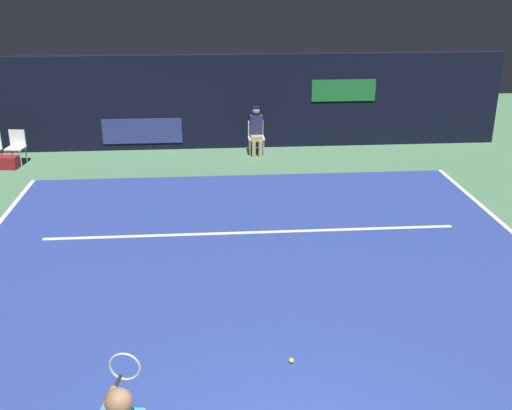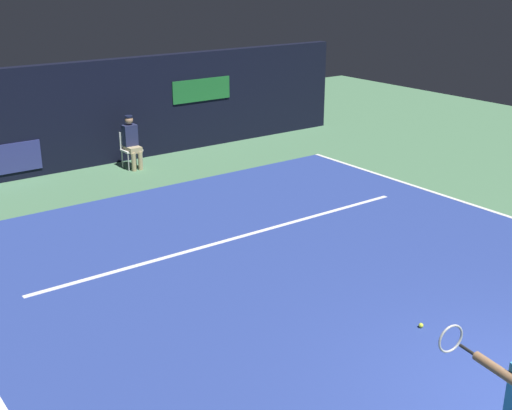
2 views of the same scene
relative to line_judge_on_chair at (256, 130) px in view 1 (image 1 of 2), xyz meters
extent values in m
plane|color=#4C7A56|center=(-0.51, -7.18, -0.69)|extent=(30.21, 30.21, 0.00)
cube|color=navy|center=(-0.51, -7.18, -0.68)|extent=(10.15, 10.78, 0.01)
cube|color=white|center=(-0.51, -5.29, -0.67)|extent=(7.92, 0.10, 0.01)
cube|color=black|center=(-0.51, 0.86, 0.61)|extent=(15.03, 0.30, 2.60)
cube|color=navy|center=(-3.14, 0.70, -0.14)|extent=(2.20, 0.04, 0.70)
cube|color=#1E6B2D|center=(2.50, 0.70, 0.91)|extent=(1.80, 0.04, 0.60)
sphere|color=#8C6647|center=(-2.03, -12.06, 0.93)|extent=(0.22, 0.22, 0.22)
cylinder|color=#8C6647|center=(-2.20, -11.81, 0.66)|extent=(0.17, 0.51, 0.09)
cylinder|color=black|center=(-2.15, -11.51, 0.66)|extent=(0.08, 0.30, 0.03)
torus|color=#B2B2B7|center=(-2.11, -11.23, 0.66)|extent=(0.30, 0.07, 0.30)
cube|color=white|center=(0.00, 0.01, -0.23)|extent=(0.44, 0.40, 0.04)
cube|color=white|center=(0.00, 0.21, 0.00)|extent=(0.42, 0.03, 0.42)
cylinder|color=#B2B2B7|center=(-0.19, -0.16, -0.46)|extent=(0.03, 0.03, 0.46)
cylinder|color=#B2B2B7|center=(0.19, -0.15, -0.46)|extent=(0.03, 0.03, 0.46)
cylinder|color=#B2B2B7|center=(-0.19, 0.18, -0.46)|extent=(0.03, 0.03, 0.46)
cylinder|color=#B2B2B7|center=(0.19, 0.19, -0.46)|extent=(0.03, 0.03, 0.46)
cube|color=tan|center=(0.00, -0.07, -0.19)|extent=(0.32, 0.40, 0.14)
cylinder|color=tan|center=(-0.09, -0.25, -0.46)|extent=(0.11, 0.11, 0.46)
cylinder|color=tan|center=(0.09, -0.24, -0.46)|extent=(0.11, 0.11, 0.46)
cube|color=#23284C|center=(0.00, 0.05, 0.14)|extent=(0.34, 0.22, 0.52)
sphere|color=tan|center=(0.00, 0.05, 0.52)|extent=(0.20, 0.20, 0.20)
cylinder|color=#141933|center=(0.00, 0.05, 0.61)|extent=(0.19, 0.19, 0.04)
cylinder|color=#B2B2B7|center=(-6.64, -0.44, -0.47)|extent=(0.03, 0.03, 0.44)
cube|color=white|center=(-6.29, -0.41, -0.25)|extent=(0.49, 0.46, 0.04)
cube|color=white|center=(-6.26, -0.21, -0.02)|extent=(0.42, 0.09, 0.42)
cylinder|color=#B2B2B7|center=(-6.50, -0.55, -0.47)|extent=(0.03, 0.03, 0.44)
cylinder|color=#B2B2B7|center=(-6.13, -0.60, -0.47)|extent=(0.03, 0.03, 0.44)
cylinder|color=#B2B2B7|center=(-6.45, -0.22, -0.47)|extent=(0.03, 0.03, 0.44)
cylinder|color=#B2B2B7|center=(-6.08, -0.27, -0.47)|extent=(0.03, 0.03, 0.44)
sphere|color=#CCE033|center=(-0.30, -9.47, -0.64)|extent=(0.07, 0.07, 0.07)
cube|color=maroon|center=(-6.58, -0.72, -0.53)|extent=(0.88, 0.43, 0.32)
camera|label=1|loc=(-1.27, -15.96, 4.08)|focal=42.54mm
camera|label=2|loc=(-6.92, -14.60, 4.04)|focal=46.40mm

